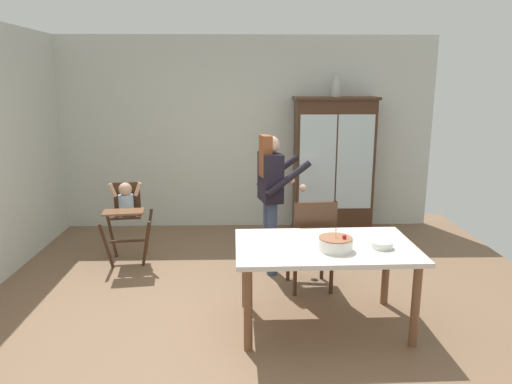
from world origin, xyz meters
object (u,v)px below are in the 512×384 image
ceramic_vase (336,88)px  high_chair_with_toddler (126,208)px  china_cabinet (333,165)px  dining_table (325,255)px  dining_chair_far_side (312,239)px  serving_bowl (382,245)px  birthday_cake (335,244)px  adult_person (271,187)px

ceramic_vase → high_chair_with_toddler: size_ratio=0.28×
high_chair_with_toddler → china_cabinet: bearing=16.4°
china_cabinet → high_chair_with_toddler: bearing=-156.0°
china_cabinet → dining_table: (-0.57, -2.73, -0.30)m
ceramic_vase → dining_chair_far_side: 2.57m
china_cabinet → dining_chair_far_side: 2.16m
serving_bowl → dining_chair_far_side: size_ratio=0.19×
birthday_cake → high_chair_with_toddler: bearing=141.2°
china_cabinet → dining_table: size_ratio=1.23×
adult_person → dining_chair_far_side: (0.38, -0.52, -0.41)m
adult_person → serving_bowl: 1.56m
china_cabinet → dining_chair_far_side: bearing=-105.7°
dining_table → dining_chair_far_side: dining_chair_far_side is taller
ceramic_vase → birthday_cake: ceramic_vase is taller
adult_person → dining_chair_far_side: size_ratio=1.59×
high_chair_with_toddler → birthday_cake: (2.11, -1.70, 0.14)m
dining_table → adult_person: bearing=108.0°
high_chair_with_toddler → serving_bowl: (2.50, -1.65, 0.11)m
ceramic_vase → high_chair_with_toddler: 3.16m
ceramic_vase → serving_bowl: ceramic_vase is taller
china_cabinet → dining_table: china_cabinet is taller
dining_table → china_cabinet: bearing=78.3°
ceramic_vase → dining_table: ceramic_vase is taller
ceramic_vase → dining_table: bearing=-101.6°
dining_chair_far_side → adult_person: bearing=-58.9°
china_cabinet → birthday_cake: size_ratio=6.70×
china_cabinet → serving_bowl: bearing=-92.3°
birthday_cake → adult_person: bearing=108.6°
adult_person → birthday_cake: (0.45, -1.33, -0.17)m
china_cabinet → ceramic_vase: bearing=144.3°
adult_person → china_cabinet: bearing=-44.3°
high_chair_with_toddler → dining_table: size_ratio=0.62×
high_chair_with_toddler → dining_chair_far_side: bearing=-31.0°
adult_person → dining_chair_far_side: 0.77m
dining_table → dining_chair_far_side: size_ratio=1.59×
china_cabinet → high_chair_with_toddler: (-2.61, -1.17, -0.29)m
ceramic_vase → dining_chair_far_side: (-0.57, -2.05, -1.44)m
high_chair_with_toddler → dining_table: high_chair_with_toddler is taller
high_chair_with_toddler → dining_table: 2.58m
adult_person → serving_bowl: size_ratio=8.50×
high_chair_with_toddler → birthday_cake: high_chair_with_toddler is taller
high_chair_with_toddler → dining_table: bearing=-45.0°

